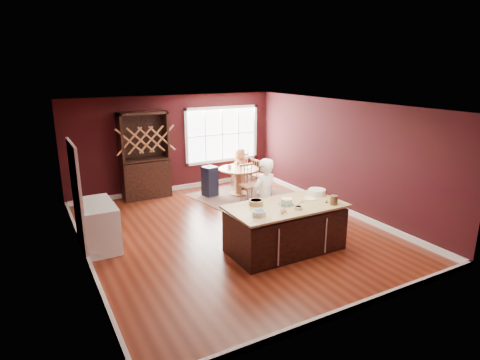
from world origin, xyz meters
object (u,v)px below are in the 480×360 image
layer_cake (287,202)px  washer (102,231)px  baker (264,198)px  dryer (96,220)px  chair_north (239,169)px  chair_south (250,184)px  dining_table (239,176)px  chair_east (260,174)px  high_chair (210,181)px  hutch (145,156)px  kitchen_island (285,229)px  seated_woman (240,169)px  toddler (208,167)px

layer_cake → washer: size_ratio=0.34×
baker → layer_cake: (0.04, -0.74, 0.14)m
baker → dryer: size_ratio=1.88×
chair_north → washer: bearing=1.4°
chair_south → dryer: 3.98m
dining_table → layer_cake: (-0.88, -3.51, 0.45)m
chair_east → high_chair: (-1.48, 0.21, -0.04)m
high_chair → hutch: hutch is taller
chair_south → washer: (-3.94, -1.20, -0.06)m
kitchen_island → high_chair: bearing=87.7°
dryer → dining_table: bearing=18.0°
seated_woman → toddler: (-1.05, -0.13, 0.21)m
seated_woman → hutch: size_ratio=0.52×
layer_cake → chair_east: size_ratio=0.33×
kitchen_island → chair_south: bearing=73.5°
chair_north → high_chair: size_ratio=1.19×
chair_east → chair_north: 0.71m
dining_table → toddler: size_ratio=4.27×
dining_table → dryer: 4.23m
layer_cake → high_chair: size_ratio=0.36×
baker → dryer: (-3.10, 1.46, -0.39)m
seated_woman → high_chair: seated_woman is taller
chair_north → dryer: bearing=-5.0°
layer_cake → chair_south: (0.80, 2.77, -0.47)m
chair_east → high_chair: chair_east is taller
chair_east → chair_south: bearing=122.9°
chair_south → layer_cake: bearing=-107.0°
baker → chair_north: bearing=-125.1°
chair_south → dryer: bearing=-172.8°
chair_south → high_chair: size_ratio=1.19×
chair_south → high_chair: bearing=122.1°
baker → chair_east: (1.65, 2.85, -0.37)m
dining_table → baker: bearing=-108.4°
high_chair → washer: bearing=-160.2°
kitchen_island → chair_south: (0.82, 2.77, 0.07)m
chair_east → toddler: bearing=67.1°
chair_east → washer: bearing=100.5°
chair_east → chair_north: (-0.31, 0.64, 0.04)m
dining_table → layer_cake: bearing=-104.1°
kitchen_island → dryer: size_ratio=2.50×
kitchen_island → hutch: bearing=107.4°
hutch → kitchen_island: bearing=-72.6°
chair_north → chair_east: bearing=86.8°
layer_cake → toddler: (0.13, 3.86, -0.17)m
chair_north → seated_woman: (-0.11, -0.24, 0.09)m
baker → dryer: 3.46m
layer_cake → washer: bearing=153.5°
kitchen_island → hutch: hutch is taller
high_chair → seated_woman: bearing=-4.0°
chair_south → hutch: hutch is taller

